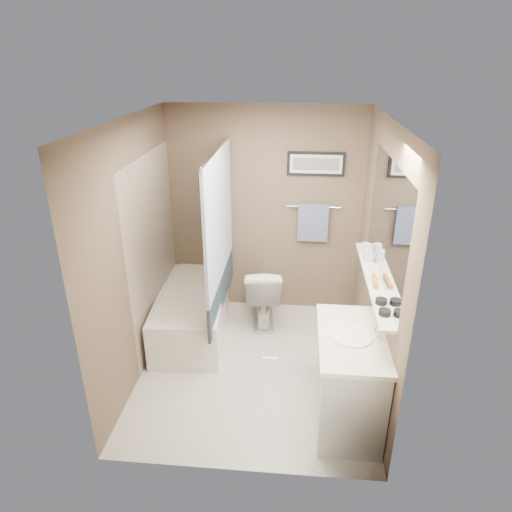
# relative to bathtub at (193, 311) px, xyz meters

# --- Properties ---
(ground) EXTENTS (2.50, 2.50, 0.00)m
(ground) POSITION_rel_bathtub_xyz_m (0.75, -0.59, -0.25)
(ground) COLOR beige
(ground) RESTS_ON ground
(ceiling) EXTENTS (2.20, 2.50, 0.04)m
(ceiling) POSITION_rel_bathtub_xyz_m (0.75, -0.59, 2.13)
(ceiling) COLOR silver
(ceiling) RESTS_ON wall_back
(wall_back) EXTENTS (2.20, 0.04, 2.40)m
(wall_back) POSITION_rel_bathtub_xyz_m (0.75, 0.64, 0.95)
(wall_back) COLOR brown
(wall_back) RESTS_ON ground
(wall_front) EXTENTS (2.20, 0.04, 2.40)m
(wall_front) POSITION_rel_bathtub_xyz_m (0.75, -1.82, 0.95)
(wall_front) COLOR brown
(wall_front) RESTS_ON ground
(wall_left) EXTENTS (0.04, 2.50, 2.40)m
(wall_left) POSITION_rel_bathtub_xyz_m (-0.33, -0.59, 0.95)
(wall_left) COLOR brown
(wall_left) RESTS_ON ground
(wall_right) EXTENTS (0.04, 2.50, 2.40)m
(wall_right) POSITION_rel_bathtub_xyz_m (1.83, -0.59, 0.95)
(wall_right) COLOR brown
(wall_right) RESTS_ON ground
(tile_surround) EXTENTS (0.02, 1.55, 2.00)m
(tile_surround) POSITION_rel_bathtub_xyz_m (-0.34, -0.09, 0.75)
(tile_surround) COLOR tan
(tile_surround) RESTS_ON wall_left
(curtain_rod) EXTENTS (0.02, 1.55, 0.02)m
(curtain_rod) POSITION_rel_bathtub_xyz_m (0.35, -0.09, 1.80)
(curtain_rod) COLOR silver
(curtain_rod) RESTS_ON wall_left
(curtain_upper) EXTENTS (0.03, 1.45, 1.28)m
(curtain_upper) POSITION_rel_bathtub_xyz_m (0.35, -0.09, 1.15)
(curtain_upper) COLOR white
(curtain_upper) RESTS_ON curtain_rod
(curtain_lower) EXTENTS (0.03, 1.45, 0.36)m
(curtain_lower) POSITION_rel_bathtub_xyz_m (0.35, -0.09, 0.33)
(curtain_lower) COLOR #283C4B
(curtain_lower) RESTS_ON curtain_rod
(mirror) EXTENTS (0.02, 1.60, 1.00)m
(mirror) POSITION_rel_bathtub_xyz_m (1.84, -0.74, 1.37)
(mirror) COLOR silver
(mirror) RESTS_ON wall_right
(shelf) EXTENTS (0.12, 1.60, 0.03)m
(shelf) POSITION_rel_bathtub_xyz_m (1.79, -0.74, 0.85)
(shelf) COLOR silver
(shelf) RESTS_ON wall_right
(towel_bar) EXTENTS (0.60, 0.02, 0.02)m
(towel_bar) POSITION_rel_bathtub_xyz_m (1.30, 0.63, 1.05)
(towel_bar) COLOR silver
(towel_bar) RESTS_ON wall_back
(towel) EXTENTS (0.34, 0.05, 0.44)m
(towel) POSITION_rel_bathtub_xyz_m (1.30, 0.61, 0.87)
(towel) COLOR #8494C0
(towel) RESTS_ON towel_bar
(art_frame) EXTENTS (0.62, 0.02, 0.26)m
(art_frame) POSITION_rel_bathtub_xyz_m (1.30, 0.65, 1.53)
(art_frame) COLOR black
(art_frame) RESTS_ON wall_back
(art_mat) EXTENTS (0.56, 0.00, 0.20)m
(art_mat) POSITION_rel_bathtub_xyz_m (1.30, 0.63, 1.53)
(art_mat) COLOR white
(art_mat) RESTS_ON art_frame
(art_image) EXTENTS (0.50, 0.00, 0.13)m
(art_image) POSITION_rel_bathtub_xyz_m (1.30, 0.63, 1.53)
(art_image) COLOR #595959
(art_image) RESTS_ON art_mat
(door) EXTENTS (0.80, 0.02, 2.00)m
(door) POSITION_rel_bathtub_xyz_m (1.30, -1.83, 0.75)
(door) COLOR silver
(door) RESTS_ON wall_front
(door_handle) EXTENTS (0.10, 0.02, 0.02)m
(door_handle) POSITION_rel_bathtub_xyz_m (0.97, -1.78, 0.75)
(door_handle) COLOR silver
(door_handle) RESTS_ON door
(bathtub) EXTENTS (0.81, 1.55, 0.50)m
(bathtub) POSITION_rel_bathtub_xyz_m (0.00, 0.00, 0.00)
(bathtub) COLOR white
(bathtub) RESTS_ON ground
(tub_rim) EXTENTS (0.56, 1.36, 0.02)m
(tub_rim) POSITION_rel_bathtub_xyz_m (-0.00, 0.00, 0.25)
(tub_rim) COLOR white
(tub_rim) RESTS_ON bathtub
(toilet) EXTENTS (0.46, 0.74, 0.72)m
(toilet) POSITION_rel_bathtub_xyz_m (0.76, 0.28, 0.11)
(toilet) COLOR white
(toilet) RESTS_ON ground
(vanity) EXTENTS (0.52, 0.91, 0.80)m
(vanity) POSITION_rel_bathtub_xyz_m (1.60, -1.21, 0.15)
(vanity) COLOR silver
(vanity) RESTS_ON ground
(countertop) EXTENTS (0.54, 0.96, 0.04)m
(countertop) POSITION_rel_bathtub_xyz_m (1.59, -1.21, 0.57)
(countertop) COLOR white
(countertop) RESTS_ON vanity
(sink_basin) EXTENTS (0.34, 0.34, 0.01)m
(sink_basin) POSITION_rel_bathtub_xyz_m (1.58, -1.21, 0.60)
(sink_basin) COLOR white
(sink_basin) RESTS_ON countertop
(faucet_spout) EXTENTS (0.02, 0.02, 0.10)m
(faucet_spout) POSITION_rel_bathtub_xyz_m (1.78, -1.21, 0.64)
(faucet_spout) COLOR silver
(faucet_spout) RESTS_ON countertop
(faucet_knob) EXTENTS (0.05, 0.05, 0.05)m
(faucet_knob) POSITION_rel_bathtub_xyz_m (1.78, -1.11, 0.62)
(faucet_knob) COLOR silver
(faucet_knob) RESTS_ON countertop
(candle_bowl_near) EXTENTS (0.09, 0.09, 0.04)m
(candle_bowl_near) POSITION_rel_bathtub_xyz_m (1.79, -1.32, 0.89)
(candle_bowl_near) COLOR black
(candle_bowl_near) RESTS_ON shelf
(candle_bowl_far) EXTENTS (0.09, 0.09, 0.04)m
(candle_bowl_far) POSITION_rel_bathtub_xyz_m (1.79, -1.16, 0.89)
(candle_bowl_far) COLOR black
(candle_bowl_far) RESTS_ON shelf
(hair_brush_front) EXTENTS (0.06, 0.22, 0.04)m
(hair_brush_front) POSITION_rel_bathtub_xyz_m (1.79, -0.81, 0.89)
(hair_brush_front) COLOR #C7601C
(hair_brush_front) RESTS_ON shelf
(pink_comb) EXTENTS (0.04, 0.16, 0.01)m
(pink_comb) POSITION_rel_bathtub_xyz_m (1.79, -0.55, 0.87)
(pink_comb) COLOR #F394C3
(pink_comb) RESTS_ON shelf
(glass_jar) EXTENTS (0.08, 0.08, 0.10)m
(glass_jar) POSITION_rel_bathtub_xyz_m (1.79, -0.19, 0.92)
(glass_jar) COLOR silver
(glass_jar) RESTS_ON shelf
(soap_bottle) EXTENTS (0.08, 0.08, 0.16)m
(soap_bottle) POSITION_rel_bathtub_xyz_m (1.79, -0.37, 0.94)
(soap_bottle) COLOR #999999
(soap_bottle) RESTS_ON shelf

